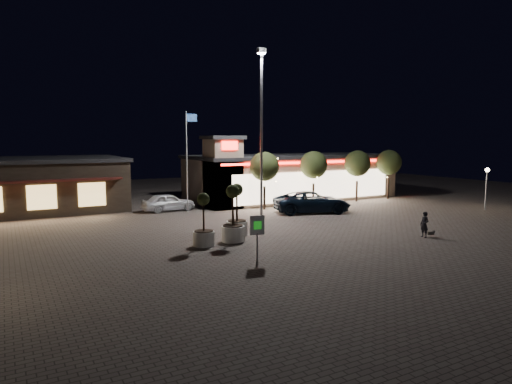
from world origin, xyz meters
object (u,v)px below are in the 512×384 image
pickup_truck (312,202)px  valet_sign (257,229)px  pedestrian (425,225)px  planter_left (204,230)px  planter_mid (233,224)px  white_sedan (168,202)px

pickup_truck → valet_sign: (-10.85, -10.47, 0.68)m
pedestrian → valet_sign: (-11.19, 0.32, 0.76)m
planter_left → planter_mid: bearing=6.8°
planter_left → valet_sign: 4.24m
white_sedan → pedestrian: (10.09, -17.09, 0.04)m
white_sedan → valet_sign: valet_sign is taller
white_sedan → planter_left: size_ratio=1.46×
pickup_truck → valet_sign: 15.09m
white_sedan → planter_mid: bearing=176.9°
white_sedan → valet_sign: size_ratio=1.95×
white_sedan → planter_mid: (-0.30, -12.50, 0.28)m
white_sedan → pickup_truck: bearing=-124.6°
white_sedan → valet_sign: 16.83m
pickup_truck → planter_mid: planter_mid is taller
planter_left → valet_sign: (1.08, -4.05, 0.63)m
pickup_truck → pedestrian: pickup_truck is taller
pickup_truck → white_sedan: bearing=75.5°
pickup_truck → valet_sign: valet_sign is taller
planter_left → planter_mid: size_ratio=0.90×
planter_left → planter_mid: planter_mid is taller
white_sedan → planter_mid: size_ratio=1.31×
pedestrian → valet_sign: valet_sign is taller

